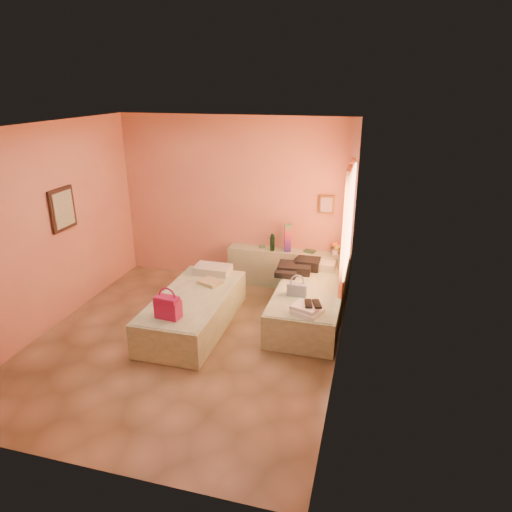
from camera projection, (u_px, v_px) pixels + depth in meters
The scene contains 16 objects.
ground at pixel (187, 341), 6.17m from camera, with size 4.50×4.50×0.00m, color #A18260.
room_walls at pixel (211, 203), 6.00m from camera, with size 4.02×4.51×2.81m.
headboard_ledge at pixel (288, 269), 7.72m from camera, with size 2.05×0.30×0.65m, color #A2AD8D.
bed_left at pixel (194, 311), 6.46m from camera, with size 0.90×2.00×0.50m, color beige.
bed_right at pixel (309, 303), 6.67m from camera, with size 0.90×2.00×0.50m, color beige.
water_bottle at pixel (272, 243), 7.54m from camera, with size 0.08×0.08×0.28m, color #13351F.
rainbow_box at pixel (288, 238), 7.49m from camera, with size 0.10×0.10×0.46m, color #B61654.
small_dish at pixel (262, 246), 7.75m from camera, with size 0.11×0.11×0.03m, color #4E905D.
green_book at pixel (310, 251), 7.53m from camera, with size 0.17×0.12×0.03m, color #284C35.
flower_vase at pixel (336, 247), 7.40m from camera, with size 0.19×0.19×0.25m, color silver.
magenta_handbag at pixel (168, 307), 5.71m from camera, with size 0.31×0.18×0.29m, color #B61654.
khaki_garment at pixel (210, 282), 6.70m from camera, with size 0.31×0.25×0.05m, color tan.
clothes_pile at pixel (298, 267), 7.10m from camera, with size 0.55×0.55×0.16m, color black.
blue_handbag at pixel (297, 290), 6.32m from camera, with size 0.27×0.12×0.17m, color #4563A6.
towel_stack at pixel (307, 310), 5.85m from camera, with size 0.35×0.30×0.10m, color white.
sandal_pair at pixel (313, 304), 5.86m from camera, with size 0.18×0.24×0.02m, color black.
Camera 1 is at (2.30, -4.93, 3.28)m, focal length 32.00 mm.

